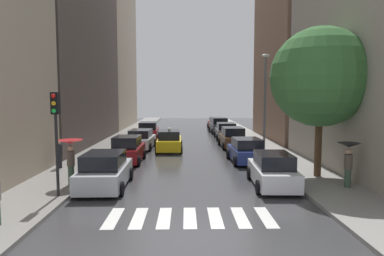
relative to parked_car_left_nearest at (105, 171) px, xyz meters
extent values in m
cube|color=#3A3A3D|center=(3.92, 17.98, -0.81)|extent=(28.00, 72.00, 0.04)
cube|color=gray|center=(-2.58, 17.98, -0.72)|extent=(3.00, 72.00, 0.15)
cube|color=gray|center=(10.42, 17.98, -0.72)|extent=(3.00, 72.00, 0.15)
cube|color=silver|center=(1.22, -4.17, -0.79)|extent=(0.45, 2.20, 0.01)
cube|color=silver|center=(2.12, -4.17, -0.79)|extent=(0.45, 2.20, 0.01)
cube|color=silver|center=(3.02, -4.17, -0.79)|extent=(0.45, 2.20, 0.01)
cube|color=silver|center=(3.92, -4.17, -0.79)|extent=(0.45, 2.20, 0.01)
cube|color=silver|center=(4.82, -4.17, -0.79)|extent=(0.45, 2.20, 0.01)
cube|color=silver|center=(5.72, -4.17, -0.79)|extent=(0.45, 2.20, 0.01)
cube|color=silver|center=(6.62, -4.17, -0.79)|extent=(0.45, 2.20, 0.01)
cube|color=#564C47|center=(-7.08, 15.49, 8.30)|extent=(6.00, 18.87, 18.19)
cube|color=#B2A38C|center=(-7.08, 33.12, 10.48)|extent=(6.00, 15.87, 22.55)
cube|color=#8C6B56|center=(14.92, 18.93, 7.51)|extent=(6.00, 13.58, 16.60)
cube|color=#B2B7BF|center=(0.00, 0.06, -0.20)|extent=(2.01, 4.52, 0.84)
cube|color=black|center=(0.00, -0.16, 0.56)|extent=(1.74, 2.50, 0.68)
cylinder|color=black|center=(-0.99, 1.53, -0.47)|extent=(0.23, 0.64, 0.64)
cylinder|color=black|center=(0.94, 1.56, -0.47)|extent=(0.23, 0.64, 0.64)
cylinder|color=black|center=(-0.95, -1.44, -0.47)|extent=(0.23, 0.64, 0.64)
cylinder|color=black|center=(0.99, -1.40, -0.47)|extent=(0.23, 0.64, 0.64)
cube|color=maroon|center=(0.00, 6.47, -0.19)|extent=(1.84, 4.05, 0.86)
cube|color=black|center=(0.00, 6.27, 0.59)|extent=(1.60, 2.24, 0.70)
cylinder|color=black|center=(-0.86, 7.82, -0.47)|extent=(0.23, 0.64, 0.64)
cylinder|color=black|center=(0.91, 7.79, -0.47)|extent=(0.23, 0.64, 0.64)
cylinder|color=black|center=(-0.90, 5.16, -0.47)|extent=(0.23, 0.64, 0.64)
cylinder|color=black|center=(0.87, 5.13, -0.47)|extent=(0.23, 0.64, 0.64)
cube|color=silver|center=(0.11, 12.68, -0.23)|extent=(2.07, 4.50, 0.78)
cube|color=black|center=(0.10, 12.46, 0.48)|extent=(1.75, 2.51, 0.63)
cylinder|color=black|center=(-0.75, 14.18, -0.47)|extent=(0.25, 0.65, 0.64)
cylinder|color=black|center=(1.11, 14.09, -0.47)|extent=(0.25, 0.65, 0.64)
cylinder|color=black|center=(-0.89, 11.27, -0.47)|extent=(0.25, 0.65, 0.64)
cylinder|color=black|center=(0.97, 11.18, -0.47)|extent=(0.25, 0.65, 0.64)
cube|color=maroon|center=(0.04, 19.05, -0.18)|extent=(2.09, 4.83, 0.87)
cube|color=black|center=(0.04, 18.81, 0.60)|extent=(1.78, 2.68, 0.71)
cylinder|color=black|center=(-0.98, 20.59, -0.47)|extent=(0.24, 0.65, 0.64)
cylinder|color=black|center=(0.94, 20.66, -0.47)|extent=(0.24, 0.65, 0.64)
cylinder|color=black|center=(-0.87, 17.45, -0.47)|extent=(0.24, 0.65, 0.64)
cylinder|color=black|center=(1.05, 17.52, -0.47)|extent=(0.24, 0.65, 0.64)
cube|color=silver|center=(7.91, 0.14, -0.22)|extent=(1.93, 4.40, 0.80)
cube|color=black|center=(7.91, -0.07, 0.51)|extent=(1.64, 2.44, 0.66)
cylinder|color=black|center=(7.09, 1.61, -0.47)|extent=(0.25, 0.65, 0.64)
cylinder|color=black|center=(8.85, 1.54, -0.47)|extent=(0.25, 0.65, 0.64)
cylinder|color=black|center=(6.98, -1.25, -0.47)|extent=(0.25, 0.65, 0.64)
cylinder|color=black|center=(8.74, -1.32, -0.47)|extent=(0.25, 0.65, 0.64)
cube|color=navy|center=(7.74, 6.32, -0.23)|extent=(2.05, 4.13, 0.78)
cube|color=black|center=(7.75, 6.12, 0.48)|extent=(1.75, 2.30, 0.64)
cylinder|color=black|center=(6.74, 7.62, -0.47)|extent=(0.25, 0.65, 0.64)
cylinder|color=black|center=(8.63, 7.70, -0.47)|extent=(0.25, 0.65, 0.64)
cylinder|color=black|center=(6.85, 4.95, -0.47)|extent=(0.25, 0.65, 0.64)
cylinder|color=black|center=(8.74, 5.02, -0.47)|extent=(0.25, 0.65, 0.64)
cube|color=brown|center=(7.75, 13.05, -0.19)|extent=(1.97, 4.36, 0.85)
cube|color=black|center=(7.75, 12.84, 0.59)|extent=(1.69, 2.42, 0.70)
cylinder|color=black|center=(6.78, 14.45, -0.47)|extent=(0.24, 0.65, 0.64)
cylinder|color=black|center=(8.63, 14.50, -0.47)|extent=(0.24, 0.65, 0.64)
cylinder|color=black|center=(6.87, 11.61, -0.47)|extent=(0.24, 0.65, 0.64)
cylinder|color=black|center=(8.71, 11.66, -0.47)|extent=(0.24, 0.65, 0.64)
cube|color=#474C51|center=(7.89, 19.04, -0.21)|extent=(1.99, 4.62, 0.82)
cube|color=black|center=(7.88, 18.81, 0.53)|extent=(1.73, 2.55, 0.67)
cylinder|color=black|center=(6.93, 20.57, -0.47)|extent=(0.23, 0.64, 0.64)
cylinder|color=black|center=(8.87, 20.55, -0.47)|extent=(0.23, 0.64, 0.64)
cylinder|color=black|center=(6.90, 17.54, -0.47)|extent=(0.23, 0.64, 0.64)
cylinder|color=black|center=(8.84, 17.52, -0.47)|extent=(0.23, 0.64, 0.64)
cube|color=#474C51|center=(7.78, 25.24, -0.17)|extent=(2.11, 4.33, 0.90)
cube|color=black|center=(7.79, 25.03, 0.65)|extent=(1.79, 2.41, 0.74)
cylinder|color=black|center=(6.76, 26.59, -0.47)|extent=(0.25, 0.65, 0.64)
cylinder|color=black|center=(8.67, 26.68, -0.47)|extent=(0.25, 0.65, 0.64)
cylinder|color=black|center=(6.89, 23.79, -0.47)|extent=(0.25, 0.65, 0.64)
cylinder|color=black|center=(8.80, 23.88, -0.47)|extent=(0.25, 0.65, 0.64)
cube|color=maroon|center=(7.88, 30.46, -0.23)|extent=(1.99, 4.15, 0.77)
cube|color=black|center=(7.89, 30.25, 0.47)|extent=(1.72, 2.30, 0.63)
cylinder|color=black|center=(6.90, 31.78, -0.47)|extent=(0.24, 0.65, 0.64)
cylinder|color=black|center=(8.79, 31.83, -0.47)|extent=(0.24, 0.65, 0.64)
cylinder|color=black|center=(6.97, 29.08, -0.47)|extent=(0.24, 0.65, 0.64)
cylinder|color=black|center=(8.86, 29.13, -0.47)|extent=(0.24, 0.65, 0.64)
cube|color=yellow|center=(2.50, 11.49, -0.22)|extent=(1.92, 4.59, 0.80)
cube|color=black|center=(2.51, 11.27, 0.51)|extent=(1.67, 2.54, 0.65)
cube|color=#F2EDCC|center=(2.51, 11.27, 0.92)|extent=(0.21, 0.36, 0.18)
cylinder|color=black|center=(1.55, 12.99, -0.47)|extent=(0.23, 0.64, 0.64)
cylinder|color=black|center=(3.40, 13.02, -0.47)|extent=(0.23, 0.64, 0.64)
cylinder|color=black|center=(1.60, 9.97, -0.47)|extent=(0.23, 0.64, 0.64)
cylinder|color=black|center=(3.45, 10.00, -0.47)|extent=(0.23, 0.64, 0.64)
cylinder|color=black|center=(-3.55, 4.01, -0.26)|extent=(0.28, 0.28, 0.76)
cylinder|color=black|center=(-3.55, 4.01, 0.42)|extent=(0.36, 0.36, 0.61)
sphere|color=tan|center=(-3.55, 4.01, 0.85)|extent=(0.24, 0.24, 0.24)
cylinder|color=#38513D|center=(11.16, -0.67, -0.22)|extent=(0.28, 0.28, 0.85)
cylinder|color=brown|center=(11.16, -0.67, 0.54)|extent=(0.36, 0.36, 0.67)
sphere|color=tan|center=(11.16, -0.67, 1.00)|extent=(0.26, 0.26, 0.26)
cone|color=black|center=(11.16, -0.67, 1.30)|extent=(1.01, 1.01, 0.20)
cylinder|color=#333338|center=(11.16, -0.67, 0.92)|extent=(0.02, 0.02, 0.76)
cylinder|color=#38513D|center=(-1.60, 0.09, -0.20)|extent=(0.28, 0.28, 0.88)
cylinder|color=brown|center=(-1.60, 0.09, 0.59)|extent=(0.36, 0.36, 0.70)
sphere|color=tan|center=(-1.60, 0.09, 1.07)|extent=(0.28, 0.28, 0.28)
cone|color=red|center=(-1.60, 0.09, 1.37)|extent=(1.18, 1.18, 0.20)
cylinder|color=#333338|center=(-1.60, 0.09, 0.98)|extent=(0.02, 0.02, 0.79)
cylinder|color=#513823|center=(10.64, 1.62, 0.84)|extent=(0.36, 0.36, 2.96)
sphere|color=#386C35|center=(10.64, 1.62, 4.47)|extent=(5.07, 5.07, 5.07)
cylinder|color=black|center=(-1.53, -1.82, 1.06)|extent=(0.12, 0.12, 3.40)
cube|color=black|center=(-1.53, -1.82, 3.21)|extent=(0.30, 0.30, 0.90)
sphere|color=red|center=(-1.53, -2.00, 3.51)|extent=(0.18, 0.18, 0.18)
sphere|color=#F2A519|center=(-1.53, -2.00, 3.21)|extent=(0.18, 0.18, 0.18)
sphere|color=green|center=(-1.53, -2.00, 2.91)|extent=(0.18, 0.18, 0.18)
cylinder|color=#595B60|center=(9.47, 8.82, 2.79)|extent=(0.16, 0.16, 6.87)
ellipsoid|color=beige|center=(9.47, 8.82, 6.38)|extent=(0.60, 0.28, 0.24)
camera|label=1|loc=(3.76, -16.21, 3.46)|focal=32.79mm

